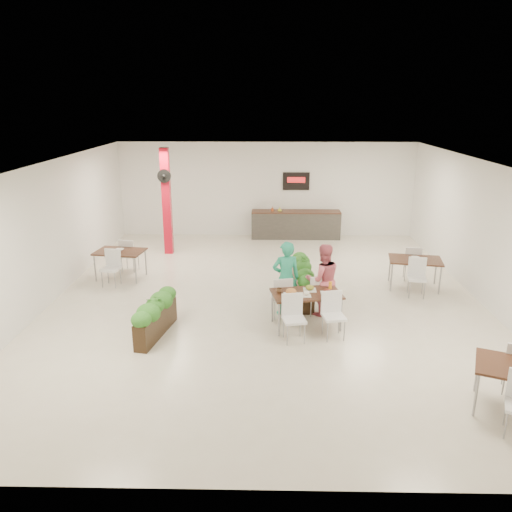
{
  "coord_description": "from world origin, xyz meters",
  "views": [
    {
      "loc": [
        -0.02,
        -10.92,
        4.51
      ],
      "look_at": [
        -0.24,
        -0.0,
        1.1
      ],
      "focal_mm": 35.0,
      "sensor_mm": 36.0,
      "label": 1
    }
  ],
  "objects": [
    {
      "name": "diner_woman",
      "position": [
        1.22,
        -0.74,
        0.8
      ],
      "size": [
        0.88,
        0.74,
        1.6
      ],
      "primitive_type": "imported",
      "rotation": [
        0.0,
        0.0,
        3.33
      ],
      "color": "#D65F71",
      "rests_on": "ground"
    },
    {
      "name": "planter_left",
      "position": [
        -2.2,
        -1.85,
        0.48
      ],
      "size": [
        0.65,
        1.66,
        0.87
      ],
      "rotation": [
        0.0,
        0.0,
        1.38
      ],
      "color": "black",
      "rests_on": "ground"
    },
    {
      "name": "red_column",
      "position": [
        -3.0,
        3.79,
        1.64
      ],
      "size": [
        0.4,
        0.41,
        3.2
      ],
      "color": "red",
      "rests_on": "ground"
    },
    {
      "name": "main_table",
      "position": [
        0.81,
        -1.4,
        0.64
      ],
      "size": [
        1.52,
        1.82,
        0.92
      ],
      "rotation": [
        0.0,
        0.0,
        0.19
      ],
      "color": "black",
      "rests_on": "ground"
    },
    {
      "name": "room_shell",
      "position": [
        0.0,
        0.0,
        2.01
      ],
      "size": [
        10.1,
        12.1,
        3.22
      ],
      "color": "white",
      "rests_on": "ground"
    },
    {
      "name": "side_table_b",
      "position": [
        3.7,
        0.94,
        0.63
      ],
      "size": [
        1.38,
        1.67,
        0.92
      ],
      "rotation": [
        0.0,
        0.0,
        -0.17
      ],
      "color": "black",
      "rests_on": "ground"
    },
    {
      "name": "planter_right",
      "position": [
        0.87,
        0.16,
        0.51
      ],
      "size": [
        0.46,
        2.04,
        1.07
      ],
      "rotation": [
        0.0,
        0.0,
        1.61
      ],
      "color": "black",
      "rests_on": "ground"
    },
    {
      "name": "ground",
      "position": [
        0.0,
        0.0,
        0.0
      ],
      "size": [
        12.0,
        12.0,
        0.0
      ],
      "primitive_type": "plane",
      "color": "beige",
      "rests_on": "ground"
    },
    {
      "name": "diner_man",
      "position": [
        0.42,
        -0.74,
        0.83
      ],
      "size": [
        0.67,
        0.5,
        1.66
      ],
      "primitive_type": "imported",
      "rotation": [
        0.0,
        0.0,
        3.33
      ],
      "color": "#249D79",
      "rests_on": "ground"
    },
    {
      "name": "service_counter",
      "position": [
        1.0,
        5.65,
        0.49
      ],
      "size": [
        3.0,
        0.64,
        2.2
      ],
      "color": "#33302D",
      "rests_on": "ground"
    },
    {
      "name": "side_table_a",
      "position": [
        -3.84,
        1.5,
        0.63
      ],
      "size": [
        1.33,
        1.66,
        0.92
      ],
      "rotation": [
        0.0,
        0.0,
        -0.14
      ],
      "color": "black",
      "rests_on": "ground"
    }
  ]
}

